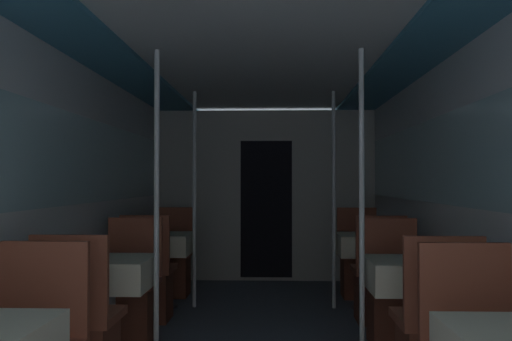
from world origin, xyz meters
TOP-DOWN VIEW (x-y plane):
  - wall_left at (-1.37, 2.71)m, footprint 0.05×8.23m
  - wall_right at (1.37, 2.71)m, footprint 0.05×8.23m
  - ceiling_panel at (0.00, 2.71)m, footprint 2.75×8.23m
  - bulkhead_far at (0.00, 5.81)m, footprint 2.70×0.09m
  - dining_table_left_1 at (-1.01, 2.48)m, footprint 0.57×0.57m
  - chair_left_far_1 at (-1.01, 3.04)m, footprint 0.43×0.43m
  - support_pole_left_1 at (-0.68, 2.48)m, footprint 0.04×0.04m
  - dining_table_left_2 at (-1.01, 4.27)m, footprint 0.57×0.57m
  - chair_left_near_2 at (-1.01, 3.71)m, footprint 0.43×0.43m
  - chair_left_far_2 at (-1.01, 4.83)m, footprint 0.43×0.43m
  - support_pole_left_2 at (-0.68, 4.27)m, footprint 0.04×0.04m
  - dining_table_right_1 at (1.01, 2.48)m, footprint 0.57×0.57m
  - chair_right_far_1 at (1.01, 3.04)m, footprint 0.43×0.43m
  - support_pole_right_1 at (0.68, 2.48)m, footprint 0.04×0.04m
  - dining_table_right_2 at (1.01, 4.27)m, footprint 0.57×0.57m
  - chair_right_near_2 at (1.01, 3.71)m, footprint 0.43×0.43m
  - chair_right_far_2 at (1.01, 4.83)m, footprint 0.43×0.43m
  - support_pole_right_2 at (0.68, 4.27)m, footprint 0.04×0.04m

SIDE VIEW (x-z plane):
  - chair_left_far_1 at x=-1.01m, z-range -0.17..0.77m
  - chair_left_near_2 at x=-1.01m, z-range -0.17..0.77m
  - chair_left_far_2 at x=-1.01m, z-range -0.17..0.77m
  - chair_right_far_1 at x=1.01m, z-range -0.17..0.77m
  - chair_right_near_2 at x=1.01m, z-range -0.17..0.77m
  - chair_right_far_2 at x=1.01m, z-range -0.17..0.77m
  - dining_table_left_1 at x=-1.01m, z-range 0.23..0.95m
  - dining_table_left_2 at x=-1.01m, z-range 0.23..0.95m
  - dining_table_right_1 at x=1.01m, z-range 0.23..0.95m
  - dining_table_right_2 at x=1.01m, z-range 0.23..0.95m
  - bulkhead_far at x=0.00m, z-range 0.00..2.12m
  - support_pole_left_1 at x=-0.68m, z-range 0.00..2.12m
  - support_pole_left_2 at x=-0.68m, z-range 0.00..2.12m
  - support_pole_right_1 at x=0.68m, z-range 0.00..2.12m
  - support_pole_right_2 at x=0.68m, z-range 0.00..2.12m
  - wall_left at x=-1.37m, z-range 0.05..2.17m
  - wall_right at x=1.37m, z-range 0.05..2.17m
  - ceiling_panel at x=0.00m, z-range 2.13..2.20m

